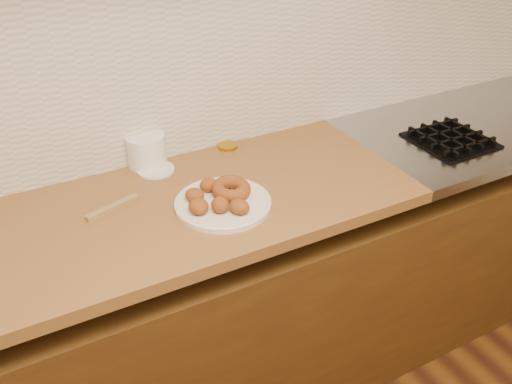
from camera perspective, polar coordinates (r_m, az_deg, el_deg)
wall_back at (r=1.79m, az=-6.20°, el=17.81°), size 4.00×0.02×2.70m
base_cabinet at (r=2.02m, az=-1.10°, el=-11.80°), size 3.60×0.60×0.77m
butcher_block at (r=1.59m, az=-22.79°, el=-5.73°), size 2.30×0.62×0.04m
stovetop at (r=2.40m, az=24.18°, el=7.01°), size 1.30×0.62×0.04m
backsplash at (r=1.82m, az=-5.77°, el=13.16°), size 3.60×0.02×0.60m
donut_plate at (r=1.60m, az=-3.49°, el=-1.22°), size 0.29×0.29×0.02m
ring_donut at (r=1.62m, az=-2.65°, el=0.35°), size 0.16×0.16×0.05m
fried_dough_chunks at (r=1.57m, az=-4.62°, el=-0.86°), size 0.17×0.21×0.05m
plastic_tub at (r=1.83m, az=-11.48°, el=4.34°), size 0.14×0.14×0.11m
tub_lid at (r=1.81m, az=-10.49°, el=2.31°), size 0.15×0.15×0.01m
brass_jar_lid at (r=1.93m, az=-2.99°, el=4.86°), size 0.09×0.09×0.01m
wooden_utensil at (r=1.64m, az=-14.86°, el=-1.56°), size 0.17×0.07×0.01m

